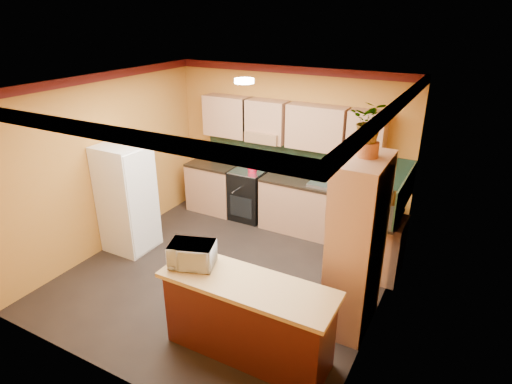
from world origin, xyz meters
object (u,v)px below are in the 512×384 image
pantry (357,246)px  breakfast_bar (248,320)px  fridge (127,198)px  stove (249,194)px  microwave (192,254)px  base_cabinets_back (280,202)px

pantry → breakfast_bar: size_ratio=1.17×
fridge → pantry: 3.61m
stove → microwave: 3.16m
stove → fridge: 2.17m
base_cabinets_back → microwave: microwave is taller
base_cabinets_back → breakfast_bar: size_ratio=2.03×
pantry → microwave: size_ratio=4.34×
base_cabinets_back → stove: 0.63m
stove → breakfast_bar: bearing=-61.0°
pantry → breakfast_bar: (-0.83, -1.06, -0.61)m
base_cabinets_back → breakfast_bar: 3.12m
breakfast_bar → stove: bearing=119.0°
base_cabinets_back → breakfast_bar: (1.01, -2.95, 0.00)m
base_cabinets_back → pantry: pantry is taller
fridge → breakfast_bar: (2.77, -1.14, -0.41)m
pantry → fridge: bearing=178.7°
fridge → microwave: fridge is taller
stove → base_cabinets_back: bearing=0.0°
fridge → pantry: (3.60, -0.08, 0.20)m
base_cabinets_back → pantry: size_ratio=1.74×
breakfast_bar → microwave: size_ratio=3.72×
pantry → breakfast_bar: bearing=-128.2°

